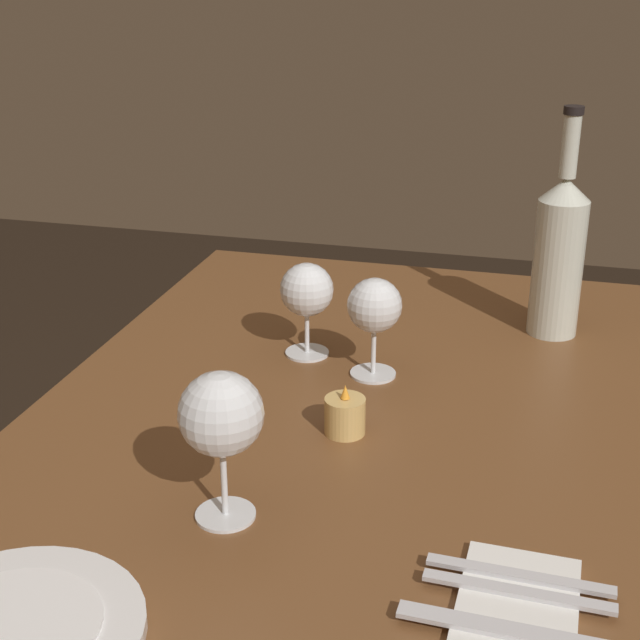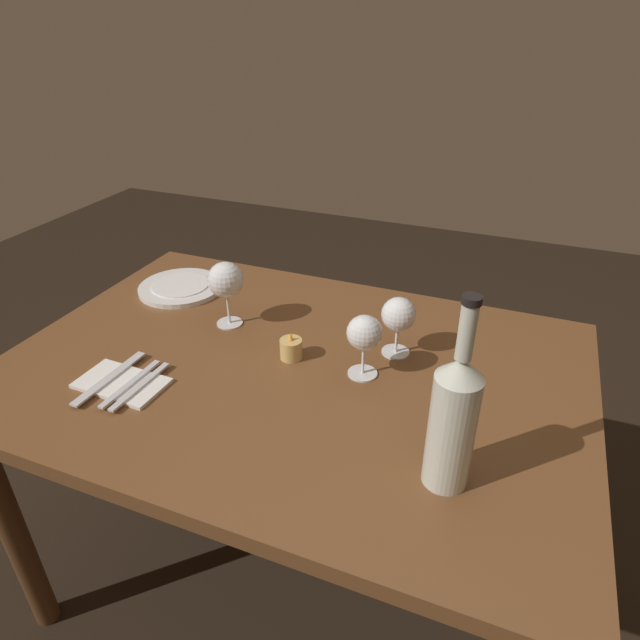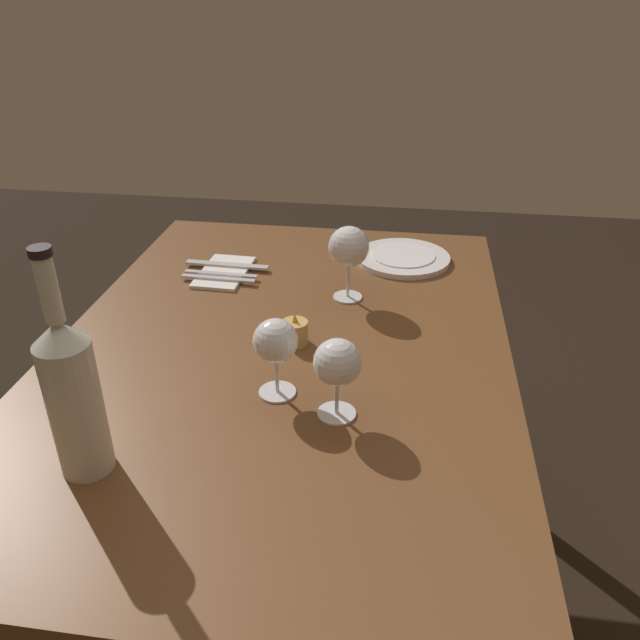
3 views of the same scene
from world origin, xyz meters
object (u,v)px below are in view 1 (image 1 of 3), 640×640
object	(u,v)px
wine_glass_centre	(221,417)
dinner_plate	(11,634)
table_knife	(514,631)
folded_napkin	(516,615)
fork_outer	(520,575)
wine_glass_right	(375,308)
votive_candle	(345,417)
wine_bottle	(559,252)
wine_glass_left	(307,292)
fork_inner	(518,592)

from	to	relation	value
wine_glass_centre	dinner_plate	xyz separation A→B (m)	(0.23, -0.12, -0.11)
dinner_plate	table_knife	world-z (taller)	dinner_plate
folded_napkin	fork_outer	xyz separation A→B (m)	(-0.05, 0.00, 0.01)
wine_glass_centre	fork_outer	world-z (taller)	wine_glass_centre
wine_glass_right	votive_candle	xyz separation A→B (m)	(0.17, -0.00, -0.08)
folded_napkin	table_knife	world-z (taller)	table_knife
wine_bottle	fork_outer	world-z (taller)	wine_bottle
table_knife	wine_glass_left	bearing A→B (deg)	-148.00
wine_bottle	table_knife	distance (m)	0.74
wine_glass_left	wine_glass_right	distance (m)	0.12
wine_bottle	fork_outer	bearing A→B (deg)	-1.20
dinner_plate	fork_inner	world-z (taller)	dinner_plate
dinner_plate	folded_napkin	world-z (taller)	dinner_plate
wine_glass_left	wine_bottle	xyz separation A→B (m)	(-0.18, 0.35, 0.03)
fork_inner	fork_outer	xyz separation A→B (m)	(-0.02, 0.00, 0.00)
wine_glass_right	fork_inner	size ratio (longest dim) A/B	0.81
wine_bottle	wine_glass_centre	bearing A→B (deg)	-28.20
dinner_plate	wine_glass_centre	bearing A→B (deg)	152.71
wine_glass_left	wine_glass_centre	xyz separation A→B (m)	(0.43, 0.03, 0.02)
fork_inner	fork_outer	world-z (taller)	same
wine_glass_left	table_knife	xyz separation A→B (m)	(0.55, 0.34, -0.09)
wine_glass_centre	table_knife	xyz separation A→B (m)	(0.12, 0.31, -0.11)
wine_bottle	votive_candle	xyz separation A→B (m)	(0.40, -0.24, -0.11)
folded_napkin	table_knife	size ratio (longest dim) A/B	0.92
folded_napkin	fork_outer	size ratio (longest dim) A/B	1.07
wine_glass_left	votive_candle	distance (m)	0.26
wine_glass_centre	table_knife	size ratio (longest dim) A/B	0.81
wine_glass_centre	dinner_plate	distance (m)	0.28
wine_glass_centre	table_knife	world-z (taller)	wine_glass_centre
votive_candle	dinner_plate	world-z (taller)	votive_candle
votive_candle	table_knife	size ratio (longest dim) A/B	0.32
wine_glass_centre	folded_napkin	world-z (taller)	wine_glass_centre
wine_glass_right	table_knife	size ratio (longest dim) A/B	0.69
wine_glass_left	votive_candle	bearing A→B (deg)	26.65
fork_inner	table_knife	world-z (taller)	same
wine_glass_left	wine_glass_centre	distance (m)	0.43
wine_bottle	fork_inner	distance (m)	0.68
dinner_plate	fork_inner	size ratio (longest dim) A/B	1.32
wine_bottle	fork_inner	xyz separation A→B (m)	(0.67, -0.01, -0.12)
wine_glass_right	votive_candle	bearing A→B (deg)	-0.27
dinner_plate	fork_outer	distance (m)	0.47
wine_glass_centre	folded_napkin	xyz separation A→B (m)	(0.09, 0.31, -0.12)
votive_candle	fork_outer	world-z (taller)	votive_candle
wine_glass_centre	votive_candle	distance (m)	0.25
folded_napkin	fork_outer	distance (m)	0.05
wine_glass_right	folded_napkin	distance (m)	0.53
wine_glass_right	wine_glass_left	bearing A→B (deg)	-112.42
wine_bottle	folded_napkin	bearing A→B (deg)	-1.12
wine_glass_centre	wine_bottle	bearing A→B (deg)	151.80
wine_glass_left	fork_inner	distance (m)	0.60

